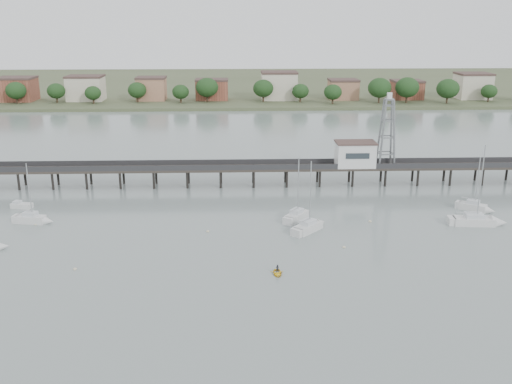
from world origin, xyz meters
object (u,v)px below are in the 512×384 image
at_px(sailboat_c, 299,215).
at_px(white_tender, 21,206).
at_px(yellow_dinghy, 277,274).
at_px(pier, 237,168).
at_px(sailboat_f, 312,226).
at_px(sailboat_b, 36,220).
at_px(lattice_tower, 387,133).
at_px(sailboat_e, 477,208).
at_px(sailboat_d, 483,221).

xyz_separation_m(sailboat_c, white_tender, (-51.65, 7.62, -0.18)).
xyz_separation_m(white_tender, yellow_dinghy, (46.07, -30.52, -0.47)).
distance_m(pier, sailboat_f, 29.79).
bearing_deg(yellow_dinghy, sailboat_b, 149.51).
bearing_deg(lattice_tower, yellow_dinghy, -120.59).
distance_m(sailboat_c, sailboat_b, 46.12).
bearing_deg(yellow_dinghy, lattice_tower, 57.49).
distance_m(sailboat_c, yellow_dinghy, 23.57).
relative_size(lattice_tower, white_tender, 3.73).
distance_m(sailboat_b, sailboat_f, 47.88).
bearing_deg(sailboat_b, sailboat_c, 11.52).
height_order(sailboat_c, sailboat_f, sailboat_f).
bearing_deg(sailboat_e, sailboat_c, -139.31).
distance_m(lattice_tower, sailboat_d, 29.75).
height_order(pier, sailboat_d, sailboat_d).
height_order(sailboat_c, sailboat_e, sailboat_c).
height_order(sailboat_e, sailboat_f, sailboat_f).
relative_size(sailboat_c, white_tender, 2.85).
xyz_separation_m(lattice_tower, sailboat_e, (12.82, -18.45, -10.44)).
bearing_deg(sailboat_c, pier, 62.86).
bearing_deg(pier, white_tender, -161.49).
xyz_separation_m(sailboat_c, sailboat_d, (31.27, -4.44, -0.02)).
distance_m(white_tender, yellow_dinghy, 55.26).
distance_m(sailboat_e, sailboat_f, 32.89).
height_order(pier, lattice_tower, lattice_tower).
bearing_deg(sailboat_d, yellow_dinghy, -147.88).
relative_size(sailboat_c, yellow_dinghy, 4.59).
bearing_deg(sailboat_d, sailboat_c, 177.44).
bearing_deg(yellow_dinghy, sailboat_c, 74.38).
xyz_separation_m(lattice_tower, yellow_dinghy, (-26.08, -44.13, -11.10)).
height_order(sailboat_c, white_tender, sailboat_c).
xyz_separation_m(sailboat_f, yellow_dinghy, (-7.10, -17.29, -0.65)).
bearing_deg(sailboat_b, yellow_dinghy, -18.07).
distance_m(lattice_tower, sailboat_f, 34.50).
bearing_deg(sailboat_d, sailboat_b, -177.15).
bearing_deg(yellow_dinghy, sailboat_d, 24.67).
bearing_deg(pier, yellow_dinghy, -83.00).
distance_m(sailboat_e, yellow_dinghy, 46.62).
bearing_deg(lattice_tower, sailboat_c, -134.00).
bearing_deg(sailboat_f, yellow_dinghy, -159.17).
height_order(lattice_tower, sailboat_e, lattice_tower).
xyz_separation_m(sailboat_c, sailboat_b, (-46.11, -0.83, 0.00)).
xyz_separation_m(pier, yellow_dinghy, (5.42, -44.13, -3.79)).
xyz_separation_m(sailboat_d, sailboat_b, (-77.39, 3.62, 0.02)).
bearing_deg(lattice_tower, pier, -180.00).
bearing_deg(sailboat_e, pier, -166.68).
bearing_deg(lattice_tower, white_tender, -169.32).
relative_size(sailboat_d, white_tender, 3.60).
distance_m(lattice_tower, sailboat_b, 70.95).
bearing_deg(sailboat_b, sailboat_e, 13.10).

